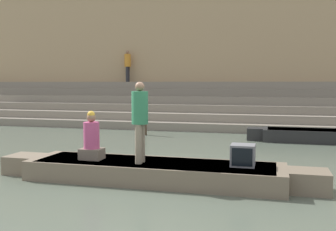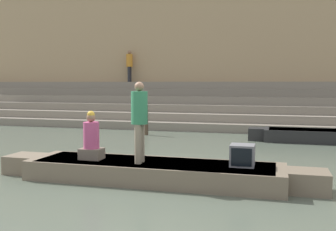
{
  "view_description": "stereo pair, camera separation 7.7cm",
  "coord_description": "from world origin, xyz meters",
  "px_view_note": "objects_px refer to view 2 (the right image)",
  "views": [
    {
      "loc": [
        2.94,
        -8.6,
        2.1
      ],
      "look_at": [
        0.49,
        0.5,
        1.32
      ],
      "focal_mm": 42.0,
      "sensor_mm": 36.0,
      "label": 1
    },
    {
      "loc": [
        3.02,
        -8.58,
        2.1
      ],
      "look_at": [
        0.49,
        0.5,
        1.32
      ],
      "focal_mm": 42.0,
      "sensor_mm": 36.0,
      "label": 2
    }
  ],
  "objects_px": {
    "tv_set": "(242,155)",
    "moored_boat_shore": "(323,136)",
    "person_rowing": "(91,140)",
    "rowboat_main": "(153,171)",
    "mooring_post": "(146,120)",
    "person_on_steps": "(129,64)",
    "person_standing": "(139,116)"
  },
  "relations": [
    {
      "from": "tv_set",
      "to": "moored_boat_shore",
      "type": "relative_size",
      "value": 0.09
    },
    {
      "from": "moored_boat_shore",
      "to": "person_rowing",
      "type": "bearing_deg",
      "value": -129.46
    },
    {
      "from": "person_standing",
      "to": "moored_boat_shore",
      "type": "bearing_deg",
      "value": 67.87
    },
    {
      "from": "person_standing",
      "to": "person_rowing",
      "type": "distance_m",
      "value": 1.29
    },
    {
      "from": "tv_set",
      "to": "rowboat_main",
      "type": "bearing_deg",
      "value": -178.74
    },
    {
      "from": "tv_set",
      "to": "person_on_steps",
      "type": "relative_size",
      "value": 0.29
    },
    {
      "from": "rowboat_main",
      "to": "tv_set",
      "type": "distance_m",
      "value": 1.92
    },
    {
      "from": "moored_boat_shore",
      "to": "mooring_post",
      "type": "relative_size",
      "value": 4.29
    },
    {
      "from": "rowboat_main",
      "to": "person_standing",
      "type": "bearing_deg",
      "value": -148.17
    },
    {
      "from": "person_standing",
      "to": "person_rowing",
      "type": "bearing_deg",
      "value": -174.54
    },
    {
      "from": "person_standing",
      "to": "moored_boat_shore",
      "type": "xyz_separation_m",
      "value": [
        4.37,
        7.02,
        -1.17
      ]
    },
    {
      "from": "person_rowing",
      "to": "moored_boat_shore",
      "type": "relative_size",
      "value": 0.21
    },
    {
      "from": "moored_boat_shore",
      "to": "person_on_steps",
      "type": "bearing_deg",
      "value": 150.07
    },
    {
      "from": "rowboat_main",
      "to": "person_rowing",
      "type": "height_order",
      "value": "person_rowing"
    },
    {
      "from": "moored_boat_shore",
      "to": "mooring_post",
      "type": "xyz_separation_m",
      "value": [
        -6.69,
        0.23,
        0.37
      ]
    },
    {
      "from": "person_standing",
      "to": "rowboat_main",
      "type": "bearing_deg",
      "value": 41.59
    },
    {
      "from": "rowboat_main",
      "to": "person_on_steps",
      "type": "height_order",
      "value": "person_on_steps"
    },
    {
      "from": "person_standing",
      "to": "mooring_post",
      "type": "distance_m",
      "value": 7.66
    },
    {
      "from": "person_rowing",
      "to": "mooring_post",
      "type": "xyz_separation_m",
      "value": [
        -1.15,
        7.17,
        -0.24
      ]
    },
    {
      "from": "person_rowing",
      "to": "tv_set",
      "type": "bearing_deg",
      "value": 13.75
    },
    {
      "from": "rowboat_main",
      "to": "person_rowing",
      "type": "bearing_deg",
      "value": -177.36
    },
    {
      "from": "rowboat_main",
      "to": "moored_boat_shore",
      "type": "xyz_separation_m",
      "value": [
        4.13,
        6.87,
        0.01
      ]
    },
    {
      "from": "mooring_post",
      "to": "person_on_steps",
      "type": "distance_m",
      "value": 6.13
    },
    {
      "from": "tv_set",
      "to": "moored_boat_shore",
      "type": "bearing_deg",
      "value": 69.96
    },
    {
      "from": "person_rowing",
      "to": "moored_boat_shore",
      "type": "distance_m",
      "value": 8.89
    },
    {
      "from": "person_on_steps",
      "to": "rowboat_main",
      "type": "bearing_deg",
      "value": 133.94
    },
    {
      "from": "person_standing",
      "to": "tv_set",
      "type": "bearing_deg",
      "value": 16.43
    },
    {
      "from": "person_rowing",
      "to": "moored_boat_shore",
      "type": "bearing_deg",
      "value": 62.39
    },
    {
      "from": "mooring_post",
      "to": "person_on_steps",
      "type": "height_order",
      "value": "person_on_steps"
    },
    {
      "from": "person_standing",
      "to": "tv_set",
      "type": "relative_size",
      "value": 3.53
    },
    {
      "from": "tv_set",
      "to": "moored_boat_shore",
      "type": "xyz_separation_m",
      "value": [
        2.25,
        6.78,
        -0.4
      ]
    },
    {
      "from": "person_rowing",
      "to": "mooring_post",
      "type": "distance_m",
      "value": 7.26
    }
  ]
}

